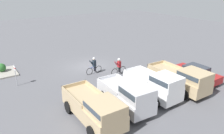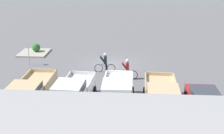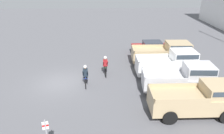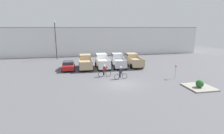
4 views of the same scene
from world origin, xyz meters
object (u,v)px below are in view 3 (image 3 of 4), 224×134
(pickup_truck_0, at_px, (165,53))
(pickup_truck_2, at_px, (183,78))
(cyclist_1, at_px, (105,65))
(cyclist_0, at_px, (86,75))
(fire_lane_sign, at_px, (47,134))
(pickup_truck_3, at_px, (200,98))
(sedan_0, at_px, (152,47))
(pickup_truck_1, at_px, (170,63))

(pickup_truck_0, relative_size, pickup_truck_2, 1.08)
(pickup_truck_0, bearing_deg, cyclist_1, -68.31)
(cyclist_0, bearing_deg, pickup_truck_0, 119.86)
(pickup_truck_0, relative_size, cyclist_0, 3.04)
(cyclist_1, bearing_deg, fire_lane_sign, -17.70)
(pickup_truck_2, height_order, cyclist_1, pickup_truck_2)
(pickup_truck_0, height_order, pickup_truck_3, pickup_truck_0)
(pickup_truck_3, bearing_deg, fire_lane_sign, -70.91)
(pickup_truck_0, xyz_separation_m, fire_lane_sign, (11.41, -8.73, 0.12))
(sedan_0, distance_m, pickup_truck_3, 11.23)
(cyclist_1, xyz_separation_m, fire_lane_sign, (9.09, -2.90, 0.36))
(pickup_truck_0, bearing_deg, pickup_truck_3, -0.15)
(pickup_truck_2, height_order, pickup_truck_3, pickup_truck_2)
(pickup_truck_0, distance_m, cyclist_1, 6.28)
(cyclist_0, bearing_deg, pickup_truck_3, 60.74)
(pickup_truck_2, bearing_deg, pickup_truck_0, 178.68)
(cyclist_1, relative_size, fire_lane_sign, 0.90)
(pickup_truck_2, bearing_deg, cyclist_1, -120.05)
(cyclist_1, bearing_deg, pickup_truck_1, 85.16)
(pickup_truck_0, xyz_separation_m, cyclist_1, (2.32, -5.83, -0.24))
(pickup_truck_1, distance_m, pickup_truck_2, 2.84)
(cyclist_0, relative_size, fire_lane_sign, 0.90)
(pickup_truck_0, bearing_deg, pickup_truck_2, -1.32)
(pickup_truck_0, xyz_separation_m, pickup_truck_3, (8.39, -0.02, -0.00))
(pickup_truck_1, height_order, cyclist_1, pickup_truck_1)
(pickup_truck_0, relative_size, pickup_truck_1, 1.11)
(pickup_truck_2, relative_size, fire_lane_sign, 2.54)
(cyclist_1, distance_m, fire_lane_sign, 9.55)
(pickup_truck_1, relative_size, pickup_truck_3, 0.91)
(pickup_truck_1, distance_m, pickup_truck_3, 5.61)
(cyclist_0, distance_m, cyclist_1, 2.50)
(pickup_truck_3, relative_size, cyclist_0, 3.02)
(cyclist_0, distance_m, fire_lane_sign, 7.29)
(pickup_truck_1, xyz_separation_m, cyclist_1, (-0.47, -5.52, -0.28))
(pickup_truck_1, xyz_separation_m, fire_lane_sign, (8.62, -8.43, 0.07))
(sedan_0, relative_size, cyclist_0, 2.44)
(pickup_truck_0, bearing_deg, sedan_0, -167.39)
(fire_lane_sign, bearing_deg, cyclist_0, 169.52)
(fire_lane_sign, bearing_deg, pickup_truck_1, 135.66)
(pickup_truck_2, bearing_deg, pickup_truck_1, -176.39)
(sedan_0, xyz_separation_m, cyclist_1, (5.13, -5.20, 0.16))
(pickup_truck_3, distance_m, cyclist_1, 8.41)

